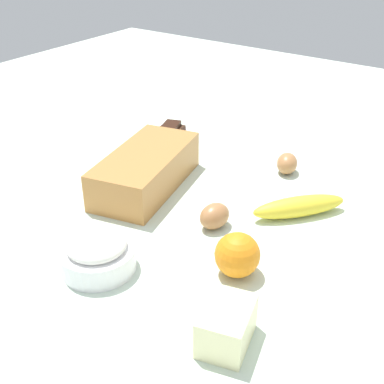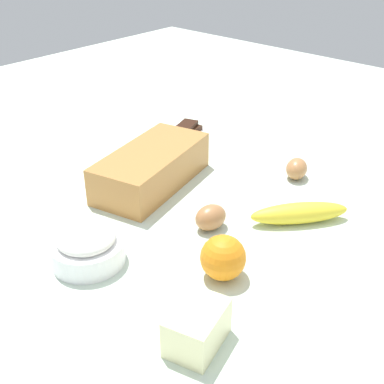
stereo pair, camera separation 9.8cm
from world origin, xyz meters
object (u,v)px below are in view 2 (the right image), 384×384
at_px(loaf_pan, 152,167).
at_px(orange_fruit, 223,258).
at_px(butter_block, 197,327).
at_px(egg_beside_bowl, 297,169).
at_px(flour_bowl, 87,246).
at_px(chocolate_plate, 184,132).
at_px(banana, 299,213).
at_px(egg_near_butter, 211,217).

relative_size(loaf_pan, orange_fruit, 4.05).
distance_m(butter_block, egg_beside_bowl, 0.53).
height_order(flour_bowl, chocolate_plate, flour_bowl).
relative_size(banana, butter_block, 2.11).
bearing_deg(egg_near_butter, chocolate_plate, 49.00).
height_order(banana, chocolate_plate, banana).
height_order(loaf_pan, egg_beside_bowl, loaf_pan).
distance_m(egg_near_butter, chocolate_plate, 0.43).
relative_size(flour_bowl, egg_near_butter, 1.97).
bearing_deg(flour_bowl, orange_fruit, -58.21).
height_order(flour_bowl, banana, flour_bowl).
bearing_deg(banana, chocolate_plate, 70.43).
bearing_deg(loaf_pan, flour_bowl, -169.34).
bearing_deg(orange_fruit, butter_block, -154.78).
height_order(banana, egg_beside_bowl, egg_beside_bowl).
relative_size(egg_near_butter, egg_beside_bowl, 1.06).
distance_m(banana, orange_fruit, 0.22).
bearing_deg(flour_bowl, loaf_pan, 23.42).
bearing_deg(loaf_pan, orange_fruit, -127.45).
bearing_deg(butter_block, egg_beside_bowl, 16.92).
xyz_separation_m(banana, butter_block, (-0.36, -0.06, 0.01)).
bearing_deg(egg_beside_bowl, butter_block, -163.08).
bearing_deg(chocolate_plate, egg_near_butter, -131.00).
distance_m(loaf_pan, orange_fruit, 0.34).
bearing_deg(butter_block, banana, 8.94).
bearing_deg(chocolate_plate, orange_fruit, -131.29).
height_order(egg_beside_bowl, chocolate_plate, egg_beside_bowl).
distance_m(loaf_pan, butter_block, 0.47).
height_order(orange_fruit, egg_near_butter, orange_fruit).
bearing_deg(egg_beside_bowl, banana, -146.77).
bearing_deg(egg_beside_bowl, egg_near_butter, 177.16).
relative_size(egg_near_butter, chocolate_plate, 0.49).
relative_size(loaf_pan, flour_bowl, 2.41).
bearing_deg(flour_bowl, egg_near_butter, -22.75).
bearing_deg(chocolate_plate, flour_bowl, -154.65).
bearing_deg(chocolate_plate, butter_block, -136.14).
height_order(banana, egg_near_butter, egg_near_butter).
relative_size(orange_fruit, egg_near_butter, 1.17).
bearing_deg(loaf_pan, chocolate_plate, 14.66).
xyz_separation_m(loaf_pan, butter_block, (-0.28, -0.37, -0.01)).
xyz_separation_m(flour_bowl, banana, (0.34, -0.20, -0.01)).
distance_m(egg_beside_bowl, chocolate_plate, 0.34).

